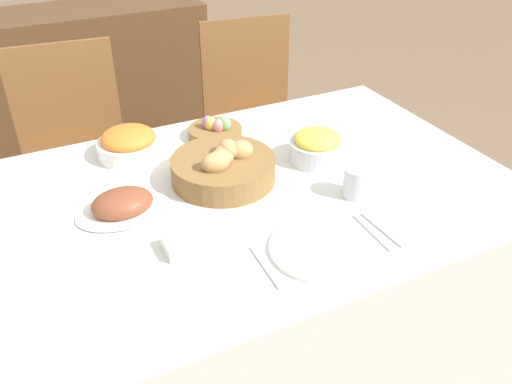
{
  "coord_description": "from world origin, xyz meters",
  "views": [
    {
      "loc": [
        -0.57,
        -1.19,
        1.58
      ],
      "look_at": [
        -0.02,
        -0.08,
        0.77
      ],
      "focal_mm": 38.0,
      "sensor_mm": 36.0,
      "label": 1
    }
  ],
  "objects_px": {
    "ham_platter": "(123,205)",
    "spoon": "(381,229)",
    "egg_basket": "(216,130)",
    "dinner_plate": "(321,248)",
    "drinking_cup": "(357,182)",
    "chair_far_left": "(77,156)",
    "pineapple_bowl": "(317,146)",
    "knife": "(372,232)",
    "fork": "(265,267)",
    "butter_dish": "(190,243)",
    "sideboard": "(85,87)",
    "bread_basket": "(224,167)",
    "carrot_bowl": "(129,143)",
    "chair_far_right": "(255,118)"
  },
  "relations": [
    {
      "from": "ham_platter",
      "to": "spoon",
      "type": "xyz_separation_m",
      "value": [
        0.58,
        -0.38,
        -0.02
      ]
    },
    {
      "from": "egg_basket",
      "to": "ham_platter",
      "type": "distance_m",
      "value": 0.5
    },
    {
      "from": "egg_basket",
      "to": "spoon",
      "type": "height_order",
      "value": "egg_basket"
    },
    {
      "from": "dinner_plate",
      "to": "drinking_cup",
      "type": "xyz_separation_m",
      "value": [
        0.22,
        0.17,
        0.04
      ]
    },
    {
      "from": "chair_far_left",
      "to": "pineapple_bowl",
      "type": "height_order",
      "value": "chair_far_left"
    },
    {
      "from": "knife",
      "to": "drinking_cup",
      "type": "relative_size",
      "value": 1.85
    },
    {
      "from": "chair_far_left",
      "to": "fork",
      "type": "distance_m",
      "value": 1.23
    },
    {
      "from": "knife",
      "to": "butter_dish",
      "type": "bearing_deg",
      "value": 163.27
    },
    {
      "from": "spoon",
      "to": "drinking_cup",
      "type": "xyz_separation_m",
      "value": [
        0.03,
        0.17,
        0.04
      ]
    },
    {
      "from": "sideboard",
      "to": "bread_basket",
      "type": "distance_m",
      "value": 1.75
    },
    {
      "from": "egg_basket",
      "to": "fork",
      "type": "distance_m",
      "value": 0.69
    },
    {
      "from": "chair_far_left",
      "to": "butter_dish",
      "type": "relative_size",
      "value": 7.39
    },
    {
      "from": "pineapple_bowl",
      "to": "fork",
      "type": "relative_size",
      "value": 1.05
    },
    {
      "from": "pineapple_bowl",
      "to": "spoon",
      "type": "distance_m",
      "value": 0.4
    },
    {
      "from": "pineapple_bowl",
      "to": "spoon",
      "type": "height_order",
      "value": "pineapple_bowl"
    },
    {
      "from": "carrot_bowl",
      "to": "fork",
      "type": "relative_size",
      "value": 1.23
    },
    {
      "from": "ham_platter",
      "to": "drinking_cup",
      "type": "height_order",
      "value": "drinking_cup"
    },
    {
      "from": "carrot_bowl",
      "to": "drinking_cup",
      "type": "height_order",
      "value": "carrot_bowl"
    },
    {
      "from": "carrot_bowl",
      "to": "drinking_cup",
      "type": "bearing_deg",
      "value": -45.05
    },
    {
      "from": "chair_far_left",
      "to": "dinner_plate",
      "type": "relative_size",
      "value": 3.61
    },
    {
      "from": "carrot_bowl",
      "to": "knife",
      "type": "distance_m",
      "value": 0.81
    },
    {
      "from": "bread_basket",
      "to": "pineapple_bowl",
      "type": "xyz_separation_m",
      "value": [
        0.31,
        -0.02,
        0.0
      ]
    },
    {
      "from": "chair_far_right",
      "to": "butter_dish",
      "type": "xyz_separation_m",
      "value": [
        -0.69,
        -1.03,
        0.24
      ]
    },
    {
      "from": "bread_basket",
      "to": "ham_platter",
      "type": "xyz_separation_m",
      "value": [
        -0.31,
        -0.03,
        -0.02
      ]
    },
    {
      "from": "sideboard",
      "to": "dinner_plate",
      "type": "height_order",
      "value": "sideboard"
    },
    {
      "from": "carrot_bowl",
      "to": "spoon",
      "type": "distance_m",
      "value": 0.83
    },
    {
      "from": "drinking_cup",
      "to": "dinner_plate",
      "type": "bearing_deg",
      "value": -142.74
    },
    {
      "from": "sideboard",
      "to": "butter_dish",
      "type": "relative_size",
      "value": 10.5
    },
    {
      "from": "dinner_plate",
      "to": "knife",
      "type": "bearing_deg",
      "value": 0.0
    },
    {
      "from": "chair_far_left",
      "to": "egg_basket",
      "type": "height_order",
      "value": "chair_far_left"
    },
    {
      "from": "chair_far_right",
      "to": "egg_basket",
      "type": "height_order",
      "value": "chair_far_right"
    },
    {
      "from": "bread_basket",
      "to": "pineapple_bowl",
      "type": "bearing_deg",
      "value": -3.35
    },
    {
      "from": "chair_far_right",
      "to": "ham_platter",
      "type": "distance_m",
      "value": 1.16
    },
    {
      "from": "knife",
      "to": "carrot_bowl",
      "type": "bearing_deg",
      "value": 125.45
    },
    {
      "from": "fork",
      "to": "knife",
      "type": "xyz_separation_m",
      "value": [
        0.31,
        0.0,
        0.0
      ]
    },
    {
      "from": "carrot_bowl",
      "to": "pineapple_bowl",
      "type": "height_order",
      "value": "pineapple_bowl"
    },
    {
      "from": "chair_far_right",
      "to": "egg_basket",
      "type": "distance_m",
      "value": 0.69
    },
    {
      "from": "pineapple_bowl",
      "to": "chair_far_right",
      "type": "bearing_deg",
      "value": 77.74
    },
    {
      "from": "chair_far_right",
      "to": "fork",
      "type": "relative_size",
      "value": 5.68
    },
    {
      "from": "fork",
      "to": "spoon",
      "type": "height_order",
      "value": "same"
    },
    {
      "from": "chair_far_right",
      "to": "egg_basket",
      "type": "bearing_deg",
      "value": -122.12
    },
    {
      "from": "bread_basket",
      "to": "butter_dish",
      "type": "height_order",
      "value": "bread_basket"
    },
    {
      "from": "ham_platter",
      "to": "dinner_plate",
      "type": "relative_size",
      "value": 1.0
    },
    {
      "from": "chair_far_right",
      "to": "pineapple_bowl",
      "type": "distance_m",
      "value": 0.86
    },
    {
      "from": "dinner_plate",
      "to": "bread_basket",
      "type": "bearing_deg",
      "value": 101.46
    },
    {
      "from": "knife",
      "to": "butter_dish",
      "type": "distance_m",
      "value": 0.47
    },
    {
      "from": "dinner_plate",
      "to": "spoon",
      "type": "bearing_deg",
      "value": 0.0
    },
    {
      "from": "bread_basket",
      "to": "fork",
      "type": "relative_size",
      "value": 1.87
    },
    {
      "from": "carrot_bowl",
      "to": "egg_basket",
      "type": "bearing_deg",
      "value": -0.74
    },
    {
      "from": "butter_dish",
      "to": "pineapple_bowl",
      "type": "bearing_deg",
      "value": 25.14
    }
  ]
}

